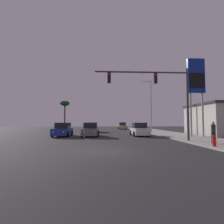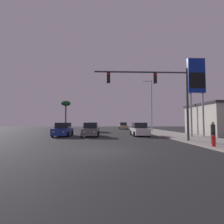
% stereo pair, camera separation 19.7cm
% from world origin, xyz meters
% --- Properties ---
extents(ground_plane, '(120.00, 120.00, 0.00)m').
position_xyz_m(ground_plane, '(0.00, 0.00, 0.00)').
color(ground_plane, '#28282B').
extents(sidewalk_right, '(5.00, 60.00, 0.12)m').
position_xyz_m(sidewalk_right, '(9.50, 10.00, 0.06)').
color(sidewalk_right, '#9E998E').
rests_on(sidewalk_right, ground).
extents(car_blue, '(2.04, 4.32, 1.68)m').
position_xyz_m(car_blue, '(-5.04, 11.51, 0.76)').
color(car_blue, navy).
rests_on(car_blue, ground).
extents(car_white, '(2.04, 4.32, 1.68)m').
position_xyz_m(car_white, '(4.63, 11.71, 0.76)').
color(car_white, silver).
rests_on(car_white, ground).
extents(car_tan, '(2.04, 4.33, 1.68)m').
position_xyz_m(car_tan, '(4.82, 33.30, 0.76)').
color(car_tan, tan).
rests_on(car_tan, ground).
extents(car_silver, '(2.04, 4.32, 1.68)m').
position_xyz_m(car_silver, '(-1.89, 20.55, 0.76)').
color(car_silver, '#B7B7BC').
rests_on(car_silver, ground).
extents(car_grey, '(2.04, 4.31, 1.68)m').
position_xyz_m(car_grey, '(-1.57, 11.22, 0.76)').
color(car_grey, slate).
rests_on(car_grey, ground).
extents(traffic_light_mast, '(8.43, 0.36, 6.50)m').
position_xyz_m(traffic_light_mast, '(5.10, 4.68, 4.78)').
color(traffic_light_mast, '#38383D').
rests_on(traffic_light_mast, sidewalk_right).
extents(street_lamp, '(1.74, 0.24, 9.00)m').
position_xyz_m(street_lamp, '(8.28, 19.66, 5.12)').
color(street_lamp, '#99999E').
rests_on(street_lamp, sidewalk_right).
extents(gas_station_sign, '(2.00, 0.42, 9.00)m').
position_xyz_m(gas_station_sign, '(10.72, 8.89, 6.62)').
color(gas_station_sign, '#99999E').
rests_on(gas_station_sign, sidewalk_right).
extents(fire_hydrant, '(0.24, 0.34, 0.76)m').
position_xyz_m(fire_hydrant, '(7.46, 0.91, 0.49)').
color(fire_hydrant, red).
rests_on(fire_hydrant, sidewalk_right).
extents(pedestrian_on_sidewalk, '(0.34, 0.32, 1.67)m').
position_xyz_m(pedestrian_on_sidewalk, '(8.32, 2.28, 1.03)').
color(pedestrian_on_sidewalk, '#23232D').
rests_on(pedestrian_on_sidewalk, sidewalk_right).
extents(palm_tree_far, '(2.40, 2.40, 7.17)m').
position_xyz_m(palm_tree_far, '(-9.73, 34.00, 6.18)').
color(palm_tree_far, brown).
rests_on(palm_tree_far, ground).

